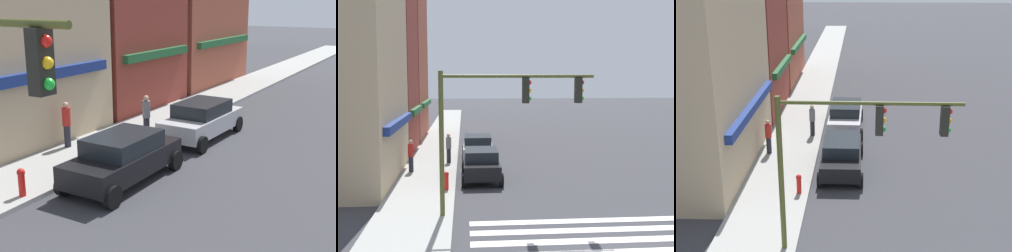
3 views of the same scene
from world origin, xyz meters
TOP-DOWN VIEW (x-y plane):
  - storefront_row at (19.21, 11.50)m, footprint 26.56×5.30m
  - traffic_signal at (4.41, 4.17)m, footprint 0.32×5.79m
  - sedan_black at (11.05, 4.70)m, footprint 4.41×2.02m
  - sedan_silver at (16.68, 4.70)m, footprint 4.45×2.02m
  - pedestrian_grey_coat at (15.21, 6.51)m, footprint 0.32×0.32m
  - pedestrian_red_jacket at (12.61, 8.47)m, footprint 0.32×0.32m
  - fire_hydrant at (8.37, 6.40)m, footprint 0.24×0.24m

SIDE VIEW (x-z plane):
  - fire_hydrant at x=8.37m, z-range 0.19..1.03m
  - sedan_black at x=11.05m, z-range 0.05..1.64m
  - sedan_silver at x=16.68m, z-range 0.05..1.64m
  - pedestrian_grey_coat at x=15.21m, z-range 0.19..1.96m
  - pedestrian_red_jacket at x=12.61m, z-range 0.19..1.96m
  - traffic_signal at x=4.41m, z-range 1.31..6.87m
  - storefront_row at x=19.21m, z-range -0.58..15.14m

